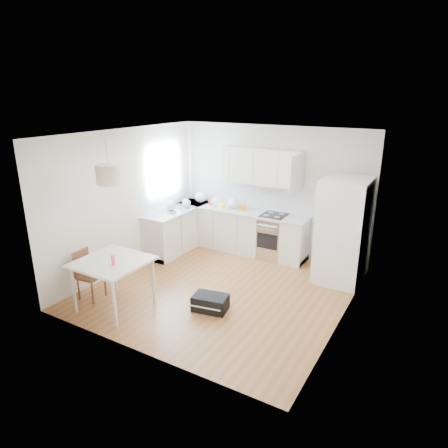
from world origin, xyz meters
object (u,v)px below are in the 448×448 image
Objects in this scene: dining_chair at (91,275)px; refrigerator at (344,231)px; dining_table at (113,266)px; gym_bag at (210,303)px.

refrigerator is at bearing 34.59° from dining_chair.
dining_chair is (-0.57, 0.03, -0.30)m from dining_table.
refrigerator is 3.52× the size of gym_bag.
dining_table is 0.65m from dining_chair.
gym_bag is at bearing -125.47° from refrigerator.
dining_chair is at bearing 177.43° from dining_table.
dining_chair is (-3.43, -2.83, -0.53)m from refrigerator.
refrigerator reaches higher than gym_bag.
dining_table is 1.23× the size of dining_chair.
gym_bag is at bearing 27.17° from dining_table.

